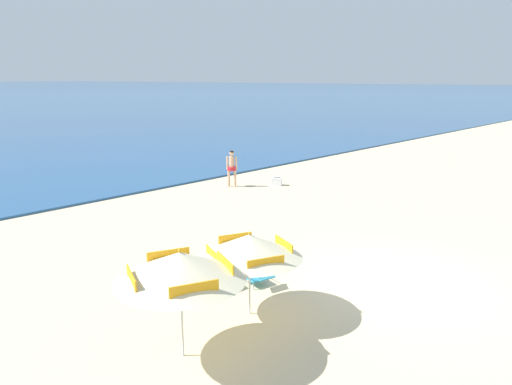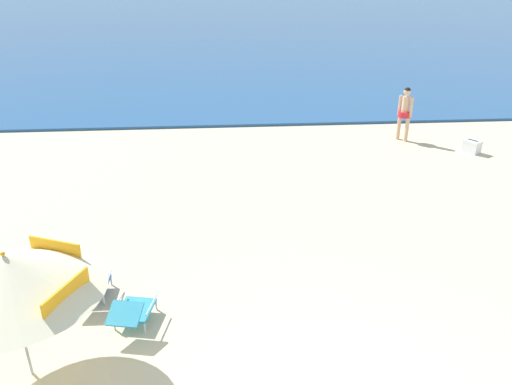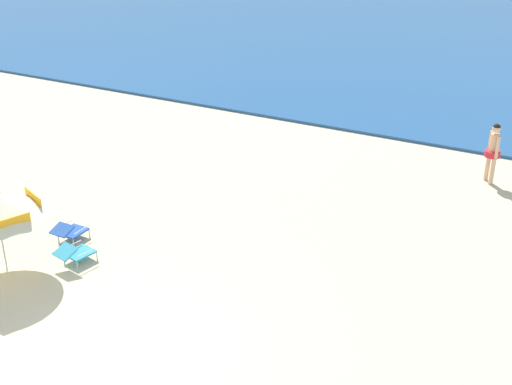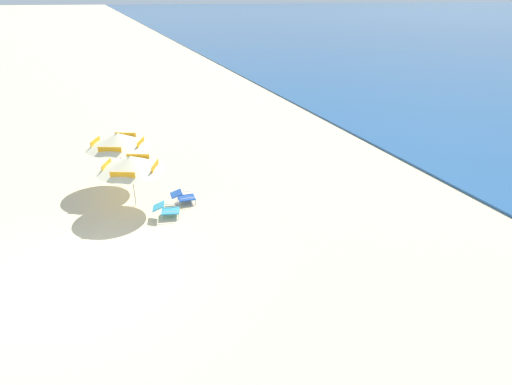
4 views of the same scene
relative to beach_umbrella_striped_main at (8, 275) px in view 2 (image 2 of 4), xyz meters
The scene contains 5 objects.
beach_umbrella_striped_main is the anchor object (origin of this frame).
lounge_chair_under_umbrella 2.18m from the beach_umbrella_striped_main, 75.08° to the left, with size 0.60×0.88×0.50m.
lounge_chair_beside_umbrella 2.06m from the beach_umbrella_striped_main, 36.43° to the left, with size 0.70×0.97×0.51m.
person_standing_near_shore 13.42m from the beach_umbrella_striped_main, 48.02° to the left, with size 0.44×0.46×1.81m.
cooler_box 13.75m from the beach_umbrella_striped_main, 38.46° to the left, with size 0.56×0.61×0.43m.
Camera 2 is at (-1.15, -3.64, 4.99)m, focal length 33.48 mm.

